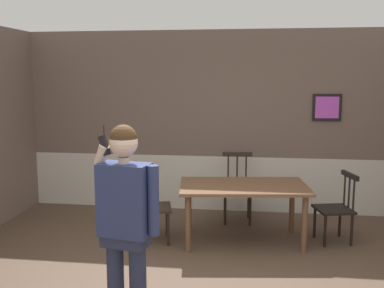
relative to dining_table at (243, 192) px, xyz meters
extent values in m
cube|color=#756056|center=(-0.37, 1.38, 1.18)|extent=(6.24, 0.12, 1.94)
cube|color=silver|center=(-0.37, 1.39, -0.22)|extent=(6.24, 0.14, 0.86)
cube|color=silver|center=(-0.37, 1.36, 0.21)|extent=(6.24, 0.05, 0.06)
cube|color=black|center=(1.19, 1.30, 0.99)|extent=(0.42, 0.03, 0.40)
cube|color=#CE55DF|center=(1.19, 1.29, 0.99)|extent=(0.34, 0.01, 0.32)
cube|color=brown|center=(0.00, 0.00, 0.07)|extent=(1.70, 1.11, 0.04)
cylinder|color=brown|center=(-0.65, -0.44, -0.30)|extent=(0.07, 0.07, 0.70)
cylinder|color=brown|center=(0.74, -0.27, -0.30)|extent=(0.07, 0.07, 0.70)
cylinder|color=brown|center=(-0.74, 0.27, -0.30)|extent=(0.07, 0.07, 0.70)
cylinder|color=brown|center=(0.65, 0.44, -0.30)|extent=(0.07, 0.07, 0.70)
cube|color=black|center=(1.14, 0.14, -0.23)|extent=(0.52, 0.52, 0.03)
cube|color=black|center=(1.33, 0.19, 0.21)|extent=(0.14, 0.43, 0.06)
cylinder|color=black|center=(1.36, 0.06, 0.01)|extent=(0.02, 0.02, 0.45)
cylinder|color=black|center=(1.33, 0.19, 0.01)|extent=(0.02, 0.02, 0.45)
cylinder|color=black|center=(1.30, 0.31, 0.01)|extent=(0.02, 0.02, 0.45)
cylinder|color=black|center=(1.01, -0.06, -0.45)|extent=(0.04, 0.04, 0.41)
cylinder|color=black|center=(0.93, 0.27, -0.45)|extent=(0.04, 0.04, 0.41)
cylinder|color=black|center=(1.35, 0.02, -0.45)|extent=(0.04, 0.04, 0.41)
cylinder|color=black|center=(1.27, 0.35, -0.45)|extent=(0.04, 0.04, 0.41)
cube|color=#2D2319|center=(-0.10, 0.80, -0.21)|extent=(0.47, 0.47, 0.03)
cube|color=#2D2319|center=(-0.11, 1.00, 0.31)|extent=(0.44, 0.07, 0.06)
cylinder|color=#2D2319|center=(0.02, 1.01, 0.07)|extent=(0.02, 0.02, 0.53)
cylinder|color=#2D2319|center=(-0.11, 1.00, 0.07)|extent=(0.02, 0.02, 0.53)
cylinder|color=#2D2319|center=(-0.25, 0.99, 0.07)|extent=(0.02, 0.02, 0.53)
cylinder|color=#2D2319|center=(0.09, 0.64, -0.44)|extent=(0.04, 0.04, 0.43)
cylinder|color=#2D2319|center=(-0.26, 0.61, -0.44)|extent=(0.04, 0.04, 0.43)
cylinder|color=#2D2319|center=(0.06, 0.99, -0.44)|extent=(0.04, 0.04, 0.43)
cylinder|color=#2D2319|center=(-0.29, 0.96, -0.44)|extent=(0.04, 0.04, 0.43)
cube|color=#2D2319|center=(-1.14, -0.14, -0.21)|extent=(0.54, 0.54, 0.03)
cube|color=#2D2319|center=(-1.34, -0.19, 0.33)|extent=(0.14, 0.45, 0.06)
cylinder|color=#2D2319|center=(-1.37, -0.06, 0.08)|extent=(0.02, 0.02, 0.55)
cylinder|color=#2D2319|center=(-1.34, -0.19, 0.08)|extent=(0.02, 0.02, 0.55)
cylinder|color=#2D2319|center=(-1.31, -0.32, 0.08)|extent=(0.02, 0.02, 0.55)
cylinder|color=#2D2319|center=(-1.01, 0.08, -0.44)|extent=(0.04, 0.04, 0.43)
cylinder|color=#2D2319|center=(-0.92, -0.28, -0.44)|extent=(0.04, 0.04, 0.43)
cylinder|color=#2D2319|center=(-1.36, -0.01, -0.44)|extent=(0.04, 0.04, 0.43)
cylinder|color=#2D2319|center=(-1.27, -0.36, -0.44)|extent=(0.04, 0.04, 0.43)
cylinder|color=#282E49|center=(-0.81, -2.21, -0.24)|extent=(0.14, 0.14, 0.83)
cylinder|color=#282E49|center=(-1.01, -2.17, -0.24)|extent=(0.14, 0.14, 0.83)
cube|color=#282E49|center=(-0.91, -2.19, 0.15)|extent=(0.40, 0.27, 0.12)
cube|color=navy|center=(-0.91, -2.19, 0.47)|extent=(0.44, 0.30, 0.59)
cylinder|color=navy|center=(-0.66, -2.24, 0.49)|extent=(0.09, 0.09, 0.56)
cylinder|color=beige|center=(-1.10, -2.17, 0.83)|extent=(0.17, 0.15, 0.20)
cylinder|color=beige|center=(-0.91, -2.19, 0.79)|extent=(0.09, 0.09, 0.05)
sphere|color=beige|center=(-0.91, -2.19, 0.93)|extent=(0.23, 0.23, 0.23)
sphere|color=#472D19|center=(-0.91, -2.19, 0.97)|extent=(0.21, 0.21, 0.21)
cube|color=black|center=(-1.06, -2.19, 0.91)|extent=(0.10, 0.05, 0.17)
cylinder|color=black|center=(-1.06, -2.19, 1.03)|extent=(0.01, 0.01, 0.08)
camera|label=1|loc=(0.08, -5.55, 1.44)|focal=41.89mm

